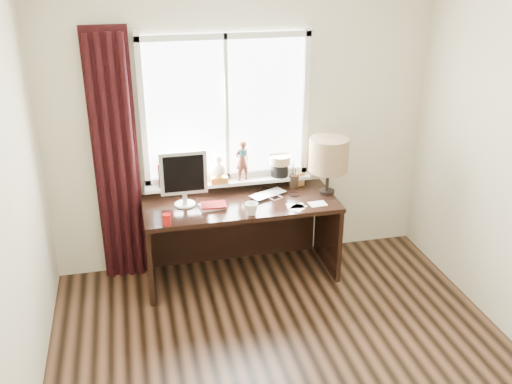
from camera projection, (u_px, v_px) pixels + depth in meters
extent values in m
cube|color=beige|center=(243.00, 129.00, 5.13)|extent=(3.50, 0.00, 2.60)
imported|color=silver|center=(268.00, 194.00, 5.11)|extent=(0.40, 0.34, 0.03)
imported|color=white|center=(251.00, 208.00, 4.75)|extent=(0.13, 0.13, 0.11)
cylinder|color=#9E120D|center=(167.00, 219.00, 4.58)|extent=(0.07, 0.07, 0.09)
cube|color=white|center=(226.00, 108.00, 5.01)|extent=(1.40, 0.02, 1.30)
cube|color=silver|center=(228.00, 175.00, 5.24)|extent=(1.50, 0.05, 0.05)
cube|color=silver|center=(225.00, 36.00, 4.74)|extent=(1.50, 0.05, 0.05)
cube|color=silver|center=(143.00, 114.00, 4.84)|extent=(0.05, 0.05, 1.40)
cube|color=silver|center=(306.00, 104.00, 5.14)|extent=(0.05, 0.05, 1.40)
cube|color=silver|center=(227.00, 109.00, 4.99)|extent=(0.03, 0.05, 1.30)
cube|color=silver|center=(229.00, 181.00, 5.21)|extent=(1.52, 0.18, 0.03)
cylinder|color=#690200|center=(165.00, 175.00, 5.01)|extent=(0.13, 0.13, 0.22)
cube|color=gold|center=(219.00, 179.00, 5.14)|extent=(0.15, 0.12, 0.06)
sphere|color=beige|center=(219.00, 169.00, 5.10)|extent=(0.13, 0.13, 0.13)
sphere|color=beige|center=(218.00, 159.00, 5.06)|extent=(0.07, 0.07, 0.07)
imported|color=brown|center=(242.00, 160.00, 5.14)|extent=(0.16, 0.12, 0.38)
cylinder|color=#1E4C51|center=(243.00, 152.00, 5.10)|extent=(0.10, 0.10, 0.05)
cylinder|color=black|center=(280.00, 170.00, 5.27)|extent=(0.16, 0.16, 0.12)
cylinder|color=#8C6B4C|center=(280.00, 160.00, 5.23)|extent=(0.20, 0.20, 0.08)
cube|color=black|center=(116.00, 160.00, 4.90)|extent=(0.38, 0.05, 2.25)
cylinder|color=black|center=(100.00, 165.00, 4.85)|extent=(0.06, 0.06, 2.20)
cylinder|color=black|center=(110.00, 164.00, 4.87)|extent=(0.06, 0.06, 2.20)
cylinder|color=black|center=(121.00, 164.00, 4.88)|extent=(0.06, 0.06, 2.20)
cylinder|color=black|center=(132.00, 163.00, 4.90)|extent=(0.06, 0.06, 2.20)
cube|color=black|center=(241.00, 204.00, 5.01)|extent=(1.70, 0.70, 0.04)
cube|color=black|center=(148.00, 252.00, 4.99)|extent=(0.04, 0.64, 0.71)
cube|color=black|center=(328.00, 232.00, 5.33)|extent=(0.04, 0.64, 0.71)
cube|color=black|center=(234.00, 225.00, 5.46)|extent=(1.60, 0.03, 0.71)
cylinder|color=beige|center=(185.00, 204.00, 4.94)|extent=(0.18, 0.18, 0.01)
cylinder|color=beige|center=(185.00, 198.00, 4.91)|extent=(0.04, 0.04, 0.10)
cube|color=beige|center=(183.00, 173.00, 4.82)|extent=(0.40, 0.04, 0.38)
cube|color=black|center=(184.00, 174.00, 4.80)|extent=(0.34, 0.01, 0.32)
cube|color=beige|center=(212.00, 206.00, 4.89)|extent=(0.24, 0.19, 0.02)
cube|color=#6E0809|center=(214.00, 205.00, 4.88)|extent=(0.22, 0.16, 0.01)
cylinder|color=black|center=(294.00, 181.00, 5.28)|extent=(0.09, 0.09, 0.12)
cylinder|color=black|center=(292.00, 176.00, 5.27)|extent=(0.01, 0.01, 0.22)
cylinder|color=black|center=(295.00, 178.00, 5.26)|extent=(0.01, 0.01, 0.19)
cylinder|color=black|center=(293.00, 174.00, 5.27)|extent=(0.01, 0.01, 0.25)
cylinder|color=black|center=(295.00, 178.00, 5.28)|extent=(0.01, 0.01, 0.17)
cube|color=gold|center=(299.00, 180.00, 5.30)|extent=(0.10, 0.03, 0.13)
cube|color=#996633|center=(300.00, 180.00, 5.29)|extent=(0.07, 0.02, 0.10)
cylinder|color=black|center=(327.00, 192.00, 5.17)|extent=(0.14, 0.14, 0.03)
cylinder|color=black|center=(327.00, 179.00, 5.12)|extent=(0.03, 0.03, 0.22)
cylinder|color=tan|center=(329.00, 155.00, 5.03)|extent=(0.35, 0.35, 0.30)
cube|color=white|center=(296.00, 206.00, 4.92)|extent=(0.16, 0.12, 0.00)
cube|color=white|center=(318.00, 204.00, 4.96)|extent=(0.16, 0.12, 0.00)
cube|color=white|center=(298.00, 208.00, 4.88)|extent=(0.18, 0.18, 0.00)
torus|color=black|center=(256.00, 200.00, 5.02)|extent=(0.17, 0.17, 0.01)
torus|color=black|center=(294.00, 194.00, 5.15)|extent=(0.15, 0.15, 0.01)
torus|color=black|center=(265.00, 189.00, 5.26)|extent=(0.12, 0.12, 0.01)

